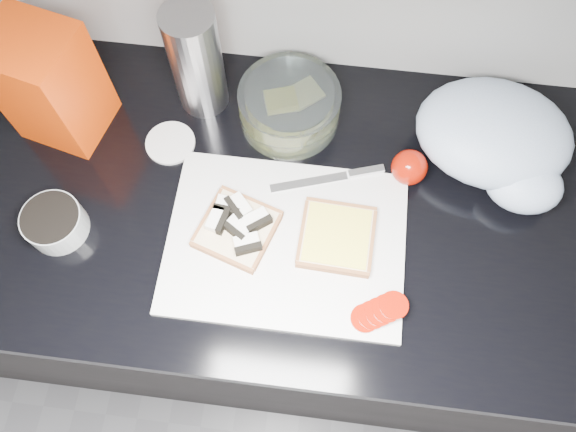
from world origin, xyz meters
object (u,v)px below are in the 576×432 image
object	(u,v)px
cutting_board	(286,242)
bread_bag	(50,84)
glass_bowl	(289,106)
steel_canister	(196,61)

from	to	relation	value
cutting_board	bread_bag	xyz separation A→B (m)	(-0.43, 0.20, 0.10)
glass_bowl	steel_canister	size ratio (longest dim) A/B	0.84
cutting_board	steel_canister	xyz separation A→B (m)	(-0.19, 0.28, 0.10)
glass_bowl	cutting_board	bearing A→B (deg)	-84.37
bread_bag	steel_canister	world-z (taller)	bread_bag
glass_bowl	steel_canister	distance (m)	0.18
cutting_board	glass_bowl	distance (m)	0.25
cutting_board	glass_bowl	xyz separation A→B (m)	(-0.02, 0.25, 0.03)
cutting_board	bread_bag	bearing A→B (deg)	155.35
bread_bag	steel_canister	xyz separation A→B (m)	(0.24, 0.08, -0.00)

